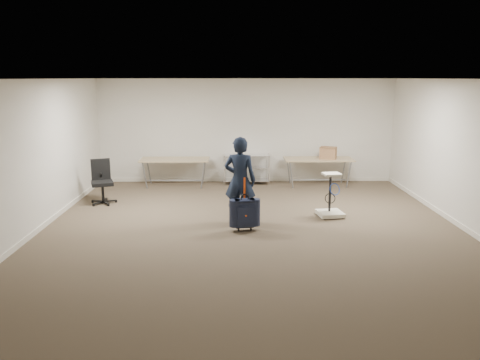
{
  "coord_description": "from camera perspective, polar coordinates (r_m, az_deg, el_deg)",
  "views": [
    {
      "loc": [
        -0.35,
        -8.2,
        2.82
      ],
      "look_at": [
        -0.23,
        0.3,
        0.95
      ],
      "focal_mm": 35.0,
      "sensor_mm": 36.0,
      "label": 1
    }
  ],
  "objects": [
    {
      "name": "folding_table_left",
      "position": [
        12.44,
        -7.95,
        2.34
      ],
      "size": [
        1.8,
        0.75,
        0.73
      ],
      "color": "tan",
      "rests_on": "ground"
    },
    {
      "name": "suitcase",
      "position": [
        8.75,
        0.57,
        -4.04
      ],
      "size": [
        0.4,
        0.28,
        1.02
      ],
      "color": "black",
      "rests_on": "ground"
    },
    {
      "name": "folding_table_right",
      "position": [
        12.54,
        9.55,
        2.37
      ],
      "size": [
        1.8,
        0.75,
        0.73
      ],
      "color": "tan",
      "rests_on": "ground"
    },
    {
      "name": "cardboard_box",
      "position": [
        12.53,
        10.7,
        3.28
      ],
      "size": [
        0.5,
        0.44,
        0.31
      ],
      "primitive_type": "cube",
      "rotation": [
        0.0,
        0.0,
        -0.38
      ],
      "color": "#986846",
      "rests_on": "folding_table_right"
    },
    {
      "name": "room_shell",
      "position": [
        9.98,
        1.24,
        -3.74
      ],
      "size": [
        8.0,
        9.0,
        9.0
      ],
      "color": "beige",
      "rests_on": "ground"
    },
    {
      "name": "office_chair",
      "position": [
        11.14,
        -16.41,
        -1.19
      ],
      "size": [
        0.61,
        0.61,
        1.0
      ],
      "color": "black",
      "rests_on": "ground"
    },
    {
      "name": "ground",
      "position": [
        8.68,
        1.56,
        -6.59
      ],
      "size": [
        9.0,
        9.0,
        0.0
      ],
      "primitive_type": "plane",
      "color": "#493C2C",
      "rests_on": "ground"
    },
    {
      "name": "person",
      "position": [
        9.14,
        -0.0,
        -0.02
      ],
      "size": [
        0.7,
        0.54,
        1.72
      ],
      "primitive_type": "imported",
      "rotation": [
        0.0,
        0.0,
        2.92
      ],
      "color": "black",
      "rests_on": "ground"
    },
    {
      "name": "wire_shelf",
      "position": [
        12.64,
        0.8,
        1.52
      ],
      "size": [
        1.22,
        0.47,
        0.8
      ],
      "color": "silver",
      "rests_on": "ground"
    },
    {
      "name": "equipment_cart",
      "position": [
        9.86,
        10.96,
        -3.02
      ],
      "size": [
        0.57,
        0.57,
        0.91
      ],
      "color": "silver",
      "rests_on": "ground"
    }
  ]
}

